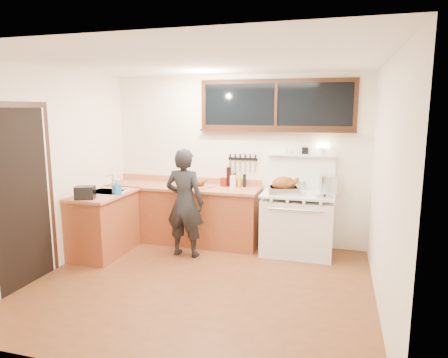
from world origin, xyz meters
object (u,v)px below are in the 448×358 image
(man, at_px, (185,203))
(cutting_board, at_px, (199,184))
(vintage_stove, at_px, (298,222))
(roast_turkey, at_px, (284,187))

(man, relative_size, cutting_board, 3.09)
(vintage_stove, relative_size, man, 1.03)
(man, height_order, cutting_board, man)
(cutting_board, distance_m, roast_turkey, 1.33)
(vintage_stove, distance_m, cutting_board, 1.60)
(cutting_board, height_order, roast_turkey, roast_turkey)
(man, bearing_deg, roast_turkey, 17.30)
(vintage_stove, xyz_separation_m, cutting_board, (-1.52, 0.02, 0.49))
(man, xyz_separation_m, roast_turkey, (1.34, 0.42, 0.23))
(vintage_stove, distance_m, man, 1.66)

